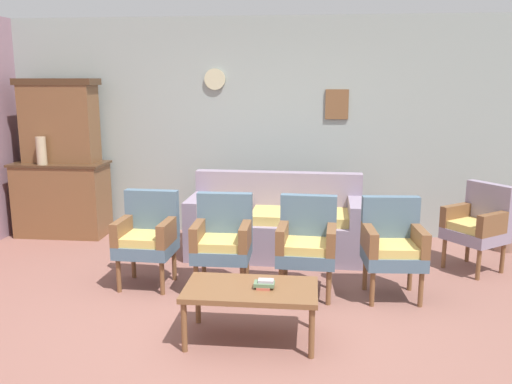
{
  "coord_description": "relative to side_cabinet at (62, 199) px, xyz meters",
  "views": [
    {
      "loc": [
        0.62,
        -4.13,
        1.95
      ],
      "look_at": [
        0.07,
        1.1,
        0.85
      ],
      "focal_mm": 37.93,
      "sensor_mm": 36.0,
      "label": 1
    }
  ],
  "objects": [
    {
      "name": "ground_plane",
      "position": [
        2.52,
        -2.25,
        -0.47
      ],
      "size": [
        7.68,
        7.68,
        0.0
      ],
      "primitive_type": "plane",
      "color": "#84564C"
    },
    {
      "name": "cabinet_upper_hutch",
      "position": [
        0.0,
        0.08,
        0.98
      ],
      "size": [
        0.99,
        0.38,
        1.03
      ],
      "color": "brown",
      "rests_on": "side_cabinet"
    },
    {
      "name": "side_cabinet",
      "position": [
        0.0,
        0.0,
        0.0
      ],
      "size": [
        1.16,
        0.55,
        0.93
      ],
      "color": "brown",
      "rests_on": "ground"
    },
    {
      "name": "armchair_near_couch_end",
      "position": [
        2.33,
        -1.61,
        0.03
      ],
      "size": [
        0.53,
        0.5,
        0.9
      ],
      "color": "slate",
      "rests_on": "ground"
    },
    {
      "name": "floor_vase_by_wall",
      "position": [
        5.37,
        -0.1,
        -0.19
      ],
      "size": [
        0.24,
        0.24,
        0.56
      ],
      "primitive_type": "cylinder",
      "color": "#8A6353",
      "rests_on": "ground"
    },
    {
      "name": "armchair_near_cabinet",
      "position": [
        1.59,
        -1.56,
        0.03
      ],
      "size": [
        0.54,
        0.51,
        0.9
      ],
      "color": "slate",
      "rests_on": "ground"
    },
    {
      "name": "armchair_row_middle",
      "position": [
        3.11,
        -1.62,
        0.03
      ],
      "size": [
        0.55,
        0.52,
        0.9
      ],
      "color": "slate",
      "rests_on": "ground"
    },
    {
      "name": "book_stack_on_table",
      "position": [
        2.8,
        -2.59,
        -0.01
      ],
      "size": [
        0.15,
        0.1,
        0.07
      ],
      "color": "#C35B49",
      "rests_on": "coffee_table"
    },
    {
      "name": "floral_couch",
      "position": [
        2.74,
        -0.51,
        -0.14
      ],
      "size": [
        1.94,
        0.85,
        0.9
      ],
      "color": "gray",
      "rests_on": "ground"
    },
    {
      "name": "vase_on_cabinet",
      "position": [
        -0.13,
        -0.18,
        0.63
      ],
      "size": [
        0.12,
        0.12,
        0.34
      ],
      "primitive_type": "cylinder",
      "color": "tan",
      "rests_on": "side_cabinet"
    },
    {
      "name": "wingback_chair_by_fireplace",
      "position": [
        4.86,
        -0.8,
        0.03
      ],
      "size": [
        0.7,
        0.71,
        0.9
      ],
      "color": "gray",
      "rests_on": "ground"
    },
    {
      "name": "coffee_table",
      "position": [
        2.7,
        -2.59,
        -0.09
      ],
      "size": [
        1.0,
        0.56,
        0.42
      ],
      "color": "brown",
      "rests_on": "ground"
    },
    {
      "name": "armchair_by_doorway",
      "position": [
        3.88,
        -1.61,
        0.03
      ],
      "size": [
        0.55,
        0.53,
        0.9
      ],
      "color": "slate",
      "rests_on": "ground"
    },
    {
      "name": "wall_back_with_decor",
      "position": [
        2.52,
        0.38,
        0.89
      ],
      "size": [
        6.4,
        0.09,
        2.7
      ],
      "color": "#939E99",
      "rests_on": "ground"
    }
  ]
}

